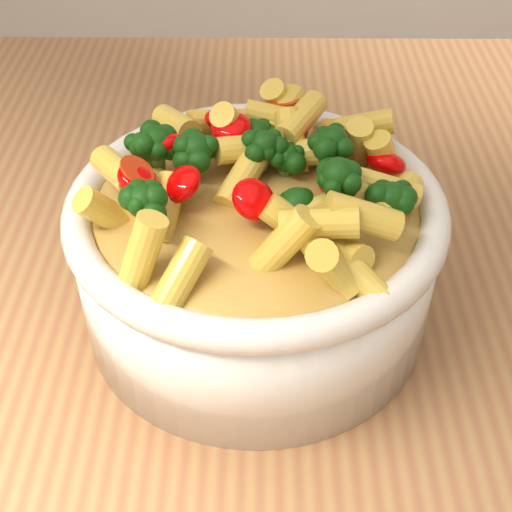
{
  "coord_description": "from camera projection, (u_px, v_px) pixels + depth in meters",
  "views": [
    {
      "loc": [
        -0.03,
        -0.38,
        1.25
      ],
      "look_at": [
        -0.03,
        -0.04,
        0.95
      ],
      "focal_mm": 50.0,
      "sensor_mm": 36.0,
      "label": 1
    }
  ],
  "objects": [
    {
      "name": "table",
      "position": [
        293.0,
        367.0,
        0.58
      ],
      "size": [
        1.2,
        0.8,
        0.9
      ],
      "color": "#A57747",
      "rests_on": "ground"
    },
    {
      "name": "serving_bowl",
      "position": [
        256.0,
        255.0,
        0.45
      ],
      "size": [
        0.23,
        0.23,
        0.1
      ],
      "color": "silver",
      "rests_on": "table"
    },
    {
      "name": "pasta_salad",
      "position": [
        256.0,
        174.0,
        0.41
      ],
      "size": [
        0.18,
        0.18,
        0.04
      ],
      "color": "#F4C24D",
      "rests_on": "serving_bowl"
    }
  ]
}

